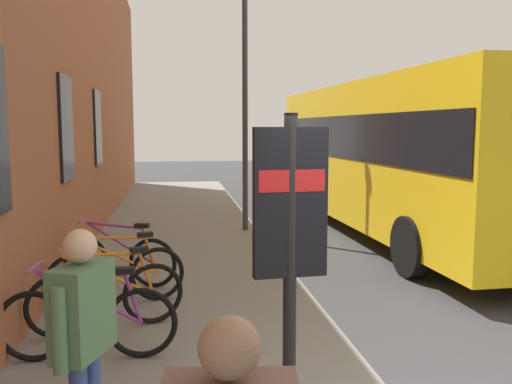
# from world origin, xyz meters

# --- Properties ---
(ground) EXTENTS (60.00, 60.00, 0.00)m
(ground) POSITION_xyz_m (6.00, -1.00, 0.00)
(ground) COLOR #38383A
(sidewalk_pavement) EXTENTS (24.00, 3.50, 0.12)m
(sidewalk_pavement) POSITION_xyz_m (8.00, 1.75, 0.06)
(sidewalk_pavement) COLOR gray
(sidewalk_pavement) RESTS_ON ground
(station_facade) EXTENTS (22.00, 0.65, 7.11)m
(station_facade) POSITION_xyz_m (8.99, 3.80, 3.55)
(station_facade) COLOR #9E563D
(station_facade) RESTS_ON ground
(bicycle_beside_lamp) EXTENTS (0.48, 1.77, 0.97)m
(bicycle_beside_lamp) POSITION_xyz_m (2.15, 2.71, 0.51)
(bicycle_beside_lamp) COLOR black
(bicycle_beside_lamp) RESTS_ON sidewalk_pavement
(bicycle_far_end) EXTENTS (0.66, 1.71, 0.97)m
(bicycle_far_end) POSITION_xyz_m (2.94, 2.61, 0.51)
(bicycle_far_end) COLOR black
(bicycle_far_end) RESTS_ON sidewalk_pavement
(bicycle_mid_rack) EXTENTS (0.54, 1.75, 0.97)m
(bicycle_mid_rack) POSITION_xyz_m (3.87, 2.60, 0.51)
(bicycle_mid_rack) COLOR black
(bicycle_mid_rack) RESTS_ON sidewalk_pavement
(bicycle_leaning_wall) EXTENTS (0.71, 1.69, 0.97)m
(bicycle_leaning_wall) POSITION_xyz_m (4.75, 2.67, 0.51)
(bicycle_leaning_wall) COLOR black
(bicycle_leaning_wall) RESTS_ON sidewalk_pavement
(transit_info_sign) EXTENTS (0.13, 0.55, 2.40)m
(transit_info_sign) POSITION_xyz_m (0.62, 1.01, 1.72)
(transit_info_sign) COLOR black
(transit_info_sign) RESTS_ON sidewalk_pavement
(city_bus) EXTENTS (10.56, 2.85, 3.35)m
(city_bus) POSITION_xyz_m (8.35, -3.00, 1.92)
(city_bus) COLOR yellow
(city_bus) RESTS_ON ground
(pedestrian_crossing_street) EXTENTS (0.59, 0.39, 1.65)m
(pedestrian_crossing_street) POSITION_xyz_m (0.33, 2.45, 1.13)
(pedestrian_crossing_street) COLOR #334C8C
(pedestrian_crossing_street) RESTS_ON sidewalk_pavement
(street_lamp) EXTENTS (0.28, 0.28, 5.70)m
(street_lamp) POSITION_xyz_m (8.80, 0.30, 3.46)
(street_lamp) COLOR #333338
(street_lamp) RESTS_ON sidewalk_pavement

